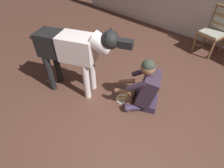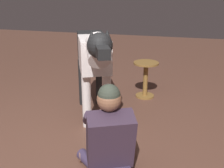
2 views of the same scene
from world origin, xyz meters
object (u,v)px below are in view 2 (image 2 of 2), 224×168
at_px(round_side_table, 146,77).
at_px(large_dog, 94,57).
at_px(person_sitting_on_floor, 109,138).
at_px(hot_dog_on_plate, 104,150).

bearing_deg(round_side_table, large_dog, -30.34).
xyz_separation_m(person_sitting_on_floor, hot_dog_on_plate, (-0.29, -0.13, -0.33)).
bearing_deg(person_sitting_on_floor, large_dog, -155.66).
bearing_deg(person_sitting_on_floor, round_side_table, 178.27).
distance_m(large_dog, round_side_table, 1.14).
relative_size(person_sitting_on_floor, round_side_table, 1.58).
bearing_deg(large_dog, hot_dog_on_plate, 24.34).
bearing_deg(hot_dog_on_plate, person_sitting_on_floor, 24.34).
height_order(hot_dog_on_plate, round_side_table, round_side_table).
height_order(person_sitting_on_floor, large_dog, large_dog).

